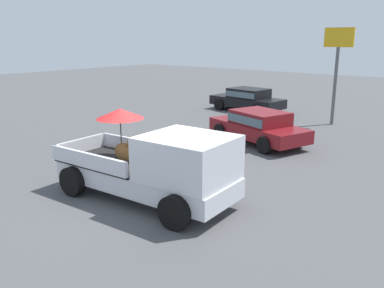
# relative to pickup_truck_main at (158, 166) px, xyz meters

# --- Properties ---
(ground_plane) EXTENTS (80.00, 80.00, 0.00)m
(ground_plane) POSITION_rel_pickup_truck_main_xyz_m (-0.43, -0.04, -0.98)
(ground_plane) COLOR #4C4C4F
(pickup_truck_main) EXTENTS (5.17, 2.53, 2.29)m
(pickup_truck_main) POSITION_rel_pickup_truck_main_xyz_m (0.00, 0.00, 0.00)
(pickup_truck_main) COLOR black
(pickup_truck_main) RESTS_ON ground
(parked_sedan_near) EXTENTS (4.45, 2.30, 1.33)m
(parked_sedan_near) POSITION_rel_pickup_truck_main_xyz_m (-5.41, 13.05, -0.23)
(parked_sedan_near) COLOR black
(parked_sedan_near) RESTS_ON ground
(parked_sedan_far) EXTENTS (4.63, 2.98, 1.33)m
(parked_sedan_far) POSITION_rel_pickup_truck_main_xyz_m (-1.11, 6.99, -0.23)
(parked_sedan_far) COLOR black
(parked_sedan_far) RESTS_ON ground
(motel_sign) EXTENTS (1.40, 0.16, 4.62)m
(motel_sign) POSITION_rel_pickup_truck_main_xyz_m (-0.20, 12.54, 2.30)
(motel_sign) COLOR #59595B
(motel_sign) RESTS_ON ground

